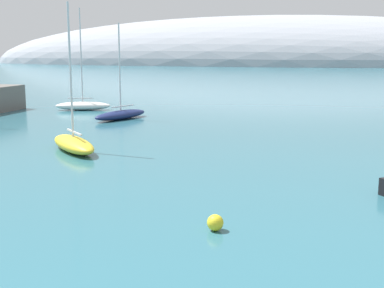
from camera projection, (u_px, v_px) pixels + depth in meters
distant_ridge at (266, 64)px, 218.23m from camera, size 253.21×71.55×40.32m
sailboat_navy_mid_mooring at (121, 114)px, 47.28m from camera, size 3.88×6.58×8.62m
sailboat_white_outer_mooring at (83, 105)px, 54.33m from camera, size 5.99×3.26×10.46m
sailboat_yellow_end_of_line at (73, 143)px, 32.38m from camera, size 5.42×5.43×9.12m
mooring_buoy_yellow at (215, 223)px, 18.23m from camera, size 0.59×0.59×0.59m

